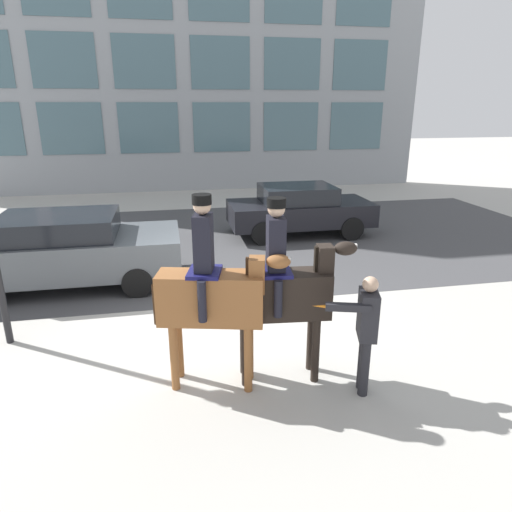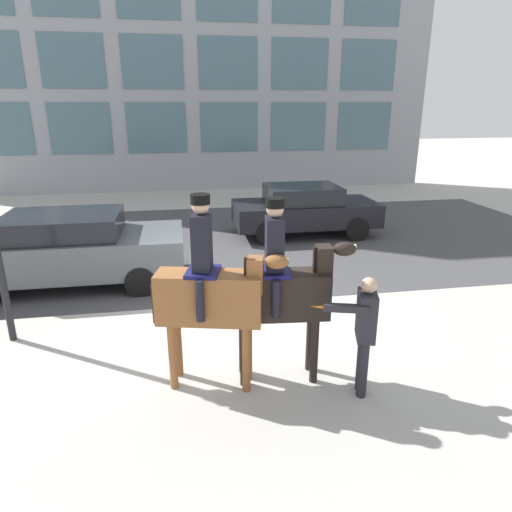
{
  "view_description": "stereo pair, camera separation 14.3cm",
  "coord_description": "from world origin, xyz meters",
  "px_view_note": "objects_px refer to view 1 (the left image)",
  "views": [
    {
      "loc": [
        -0.92,
        -7.47,
        3.66
      ],
      "look_at": [
        0.29,
        -1.23,
        1.53
      ],
      "focal_mm": 32.0,
      "sensor_mm": 36.0,
      "label": 1
    },
    {
      "loc": [
        -0.78,
        -7.49,
        3.66
      ],
      "look_at": [
        0.29,
        -1.23,
        1.53
      ],
      "focal_mm": 32.0,
      "sensor_mm": 36.0,
      "label": 2
    }
  ],
  "objects_px": {
    "mounted_horse_companion": "(283,289)",
    "pedestrian_bystander": "(366,326)",
    "street_car_near_lane": "(66,249)",
    "mounted_horse_lead": "(213,293)",
    "street_car_far_lane": "(299,209)"
  },
  "relations": [
    {
      "from": "street_car_near_lane",
      "to": "street_car_far_lane",
      "type": "xyz_separation_m",
      "value": [
        5.86,
        2.88,
        -0.03
      ]
    },
    {
      "from": "street_car_near_lane",
      "to": "mounted_horse_companion",
      "type": "bearing_deg",
      "value": -49.54
    },
    {
      "from": "street_car_far_lane",
      "to": "mounted_horse_lead",
      "type": "bearing_deg",
      "value": -114.59
    },
    {
      "from": "mounted_horse_lead",
      "to": "street_car_near_lane",
      "type": "height_order",
      "value": "mounted_horse_lead"
    },
    {
      "from": "mounted_horse_lead",
      "to": "mounted_horse_companion",
      "type": "xyz_separation_m",
      "value": [
        0.93,
        -0.01,
        -0.02
      ]
    },
    {
      "from": "mounted_horse_lead",
      "to": "pedestrian_bystander",
      "type": "bearing_deg",
      "value": -3.05
    },
    {
      "from": "mounted_horse_lead",
      "to": "street_car_far_lane",
      "type": "distance_m",
      "value": 7.77
    },
    {
      "from": "mounted_horse_lead",
      "to": "street_car_far_lane",
      "type": "relative_size",
      "value": 0.64
    },
    {
      "from": "mounted_horse_lead",
      "to": "mounted_horse_companion",
      "type": "height_order",
      "value": "mounted_horse_lead"
    },
    {
      "from": "mounted_horse_companion",
      "to": "pedestrian_bystander",
      "type": "xyz_separation_m",
      "value": [
        0.96,
        -0.55,
        -0.37
      ]
    },
    {
      "from": "mounted_horse_lead",
      "to": "mounted_horse_companion",
      "type": "relative_size",
      "value": 1.03
    },
    {
      "from": "pedestrian_bystander",
      "to": "street_car_far_lane",
      "type": "relative_size",
      "value": 0.4
    },
    {
      "from": "mounted_horse_companion",
      "to": "pedestrian_bystander",
      "type": "height_order",
      "value": "mounted_horse_companion"
    },
    {
      "from": "mounted_horse_companion",
      "to": "pedestrian_bystander",
      "type": "distance_m",
      "value": 1.17
    },
    {
      "from": "mounted_horse_lead",
      "to": "street_car_far_lane",
      "type": "xyz_separation_m",
      "value": [
        3.22,
        7.04,
        -0.59
      ]
    }
  ]
}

